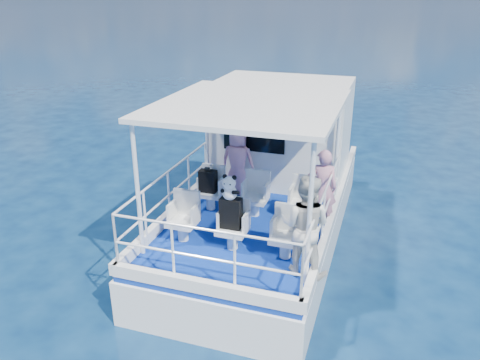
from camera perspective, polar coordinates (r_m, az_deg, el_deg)
name	(u,v)px	position (r m, az deg, el deg)	size (l,w,h in m)	color
ground	(251,260)	(9.28, 1.36, -9.77)	(2000.00, 2000.00, 0.00)	#081F40
hull	(265,236)	(10.11, 3.02, -6.89)	(3.00, 7.00, 1.60)	white
deck	(265,201)	(9.72, 3.12, -2.52)	(2.90, 6.90, 0.10)	navy
cabin	(282,130)	(10.50, 5.12, 6.05)	(2.85, 2.00, 2.20)	white
canopy	(249,105)	(7.88, 1.14, 9.18)	(3.00, 3.20, 0.08)	white
canopy_posts	(248,169)	(8.17, 0.97, 1.29)	(2.77, 2.97, 2.20)	white
railings	(242,208)	(8.12, 0.27, -3.45)	(2.84, 3.59, 1.00)	white
seat_port_fwd	(211,200)	(9.19, -3.60, -2.42)	(0.48, 0.46, 0.38)	silver
seat_center_fwd	(255,206)	(8.92, 1.79, -3.18)	(0.48, 0.46, 0.38)	silver
seat_stbd_fwd	(301,212)	(8.74, 7.47, -3.94)	(0.48, 0.46, 0.38)	silver
seat_port_aft	(183,230)	(8.13, -6.97, -6.06)	(0.48, 0.46, 0.38)	silver
seat_center_aft	(232,238)	(7.82, -0.93, -7.08)	(0.48, 0.46, 0.38)	silver
seat_stbd_aft	(285,247)	(7.61, 5.55, -8.09)	(0.48, 0.46, 0.38)	silver
passenger_port_fwd	(238,162)	(9.60, -0.26, 2.23)	(0.55, 0.39, 1.46)	pink
passenger_stbd_fwd	(322,188)	(8.48, 9.98, -0.97)	(0.53, 0.35, 1.45)	#C7809A
passenger_stbd_aft	(305,226)	(6.98, 7.93, -5.53)	(0.77, 0.60, 1.59)	silver
backpack_port	(208,181)	(9.00, -3.93, -0.14)	(0.33, 0.19, 0.44)	black
backpack_center	(231,213)	(7.63, -1.12, -4.06)	(0.35, 0.20, 0.52)	black
compact_camera	(207,169)	(8.92, -4.02, 1.36)	(0.10, 0.06, 0.06)	black
panda	(230,187)	(7.41, -1.27, -0.89)	(0.27, 0.22, 0.41)	white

